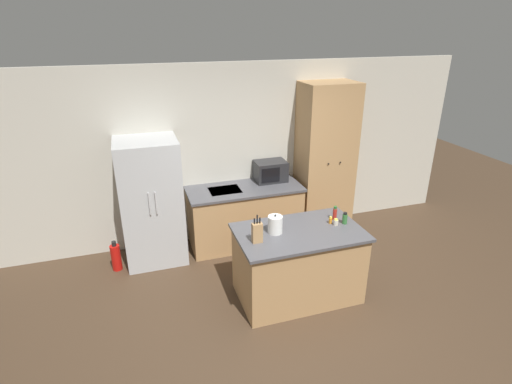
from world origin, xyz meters
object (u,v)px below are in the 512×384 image
spice_bottle_short_red (336,222)px  fire_extinguisher (116,257)px  knife_block (257,232)px  spice_bottle_tall_dark (335,213)px  microwave (270,171)px  kettle (275,225)px  spice_bottle_amber_oil (345,218)px  refrigerator (151,202)px  spice_bottle_green_herb (330,220)px  pantry_cabinet (325,160)px

spice_bottle_short_red → fire_extinguisher: bearing=154.0°
knife_block → spice_bottle_tall_dark: 1.08m
microwave → fire_extinguisher: size_ratio=1.08×
fire_extinguisher → kettle: bearing=-33.5°
spice_bottle_amber_oil → fire_extinguisher: bearing=155.1°
spice_bottle_amber_oil → refrigerator: bearing=146.7°
kettle → fire_extinguisher: size_ratio=0.53×
knife_block → spice_bottle_green_herb: (0.97, 0.15, -0.08)m
microwave → pantry_cabinet: bearing=-6.4°
spice_bottle_short_red → kettle: size_ratio=0.35×
knife_block → spice_bottle_short_red: size_ratio=4.08×
microwave → spice_bottle_green_herb: 1.53m
refrigerator → knife_block: size_ratio=5.24×
knife_block → spice_bottle_amber_oil: size_ratio=2.27×
spice_bottle_green_herb → kettle: kettle is taller
spice_bottle_tall_dark → spice_bottle_amber_oil: (0.07, -0.13, -0.01)m
refrigerator → knife_block: refrigerator is taller
microwave → knife_block: size_ratio=1.41×
pantry_cabinet → microwave: 0.86m
refrigerator → knife_block: 1.81m
microwave → spice_bottle_green_herb: bearing=-82.0°
knife_block → spice_bottle_green_herb: bearing=9.0°
spice_bottle_amber_oil → spice_bottle_short_red: bearing=-178.0°
spice_bottle_short_red → kettle: 0.75m
refrigerator → spice_bottle_short_red: bearing=-34.9°
microwave → spice_bottle_amber_oil: size_ratio=3.20×
microwave → spice_bottle_amber_oil: 1.62m
pantry_cabinet → spice_bottle_short_red: size_ratio=28.80×
knife_block → spice_bottle_tall_dark: knife_block is taller
spice_bottle_short_red → spice_bottle_amber_oil: spice_bottle_amber_oil is taller
spice_bottle_tall_dark → spice_bottle_short_red: 0.15m
spice_bottle_green_herb → spice_bottle_short_red: bearing=-58.3°
microwave → knife_block: (-0.75, -1.67, -0.04)m
spice_bottle_green_herb → knife_block: bearing=-171.0°
microwave → fire_extinguisher: 2.48m
pantry_cabinet → spice_bottle_amber_oil: pantry_cabinet is taller
knife_block → refrigerator: bearing=124.0°
microwave → spice_bottle_green_herb: size_ratio=5.40×
spice_bottle_amber_oil → kettle: (-0.86, 0.05, 0.04)m
microwave → spice_bottle_green_herb: (0.21, -1.51, -0.12)m
fire_extinguisher → pantry_cabinet: bearing=4.2°
spice_bottle_tall_dark → spice_bottle_amber_oil: 0.14m
microwave → spice_bottle_green_herb: microwave is taller
knife_block → fire_extinguisher: size_ratio=0.77×
spice_bottle_green_herb → fire_extinguisher: size_ratio=0.20×
microwave → spice_bottle_short_red: (0.25, -1.57, -0.12)m
pantry_cabinet → kettle: 1.97m
spice_bottle_tall_dark → spice_bottle_amber_oil: spice_bottle_tall_dark is taller
pantry_cabinet → knife_block: (-1.60, -1.57, -0.16)m
spice_bottle_amber_oil → kettle: size_ratio=0.63×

